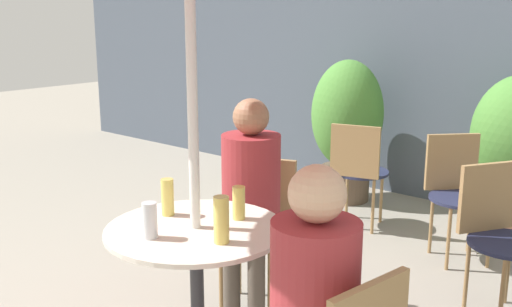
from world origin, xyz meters
The scene contains 13 objects.
storefront_wall centered at (0.00, 3.49, 1.50)m, with size 10.00×0.06×3.00m.
cafe_table_near centered at (0.22, 0.24, 0.56)m, with size 0.77×0.77×0.75m.
bistro_chair_1 centered at (-0.07, 1.02, 0.51)m, with size 0.46×0.48×0.83m.
bistro_chair_2 centered at (1.00, 1.78, 0.51)m, with size 0.49×0.48×0.83m.
bistro_chair_3 centered at (-0.26, 2.41, 0.51)m, with size 0.45×0.47×0.83m.
bistro_chair_4 centered at (0.51, 2.40, 0.51)m, with size 0.49×0.49×0.83m.
seated_person_0 centered at (0.90, 0.13, 0.70)m, with size 0.34×0.31×1.16m.
seated_person_1 centered at (-0.02, 0.88, 0.72)m, with size 0.36×0.38×1.21m.
beer_glass_0 centered at (0.29, 0.44, 0.82)m, with size 0.06×0.06×0.15m.
beer_glass_1 centered at (0.02, 0.27, 0.83)m, with size 0.06×0.06×0.17m.
beer_glass_2 centered at (0.17, 0.04, 0.83)m, with size 0.06×0.06×0.15m.
beer_glass_3 centered at (0.43, 0.19, 0.85)m, with size 0.06×0.06×0.19m.
potted_plant_0 centered at (-0.73, 3.00, 0.69)m, with size 0.62×0.62×1.24m.
Camera 1 is at (1.97, -1.43, 1.65)m, focal length 42.00 mm.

